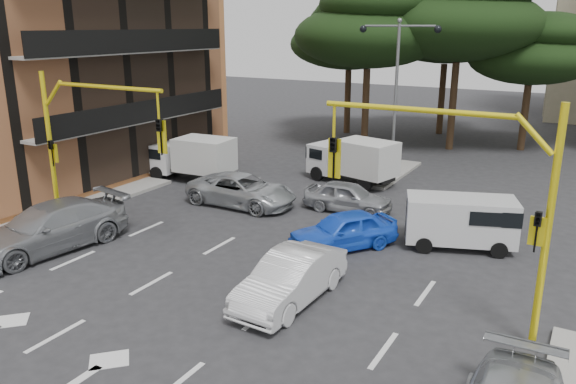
{
  "coord_description": "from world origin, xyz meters",
  "views": [
    {
      "loc": [
        9.39,
        -11.56,
        7.61
      ],
      "look_at": [
        -0.55,
        5.92,
        1.6
      ],
      "focal_mm": 35.0,
      "sensor_mm": 36.0,
      "label": 1
    }
  ],
  "objects_px": {
    "signal_mast_left": "(81,133)",
    "van_white": "(460,222)",
    "signal_mast_right": "(472,185)",
    "car_white_hatch": "(290,278)",
    "car_silver_cross_a": "(242,190)",
    "street_lamp_center": "(397,70)",
    "car_silver_cross_b": "(348,197)",
    "box_truck_a": "(191,159)",
    "box_truck_b": "(352,161)",
    "car_blue_compact": "(343,230)",
    "car_silver_wagon": "(49,228)"
  },
  "relations": [
    {
      "from": "car_silver_wagon",
      "to": "box_truck_a",
      "type": "xyz_separation_m",
      "value": [
        -1.54,
        9.69,
        0.31
      ]
    },
    {
      "from": "signal_mast_right",
      "to": "signal_mast_left",
      "type": "relative_size",
      "value": 1.0
    },
    {
      "from": "car_white_hatch",
      "to": "van_white",
      "type": "height_order",
      "value": "van_white"
    },
    {
      "from": "signal_mast_left",
      "to": "car_blue_compact",
      "type": "bearing_deg",
      "value": 21.89
    },
    {
      "from": "car_silver_wagon",
      "to": "car_white_hatch",
      "type": "bearing_deg",
      "value": 14.26
    },
    {
      "from": "van_white",
      "to": "car_silver_wagon",
      "type": "bearing_deg",
      "value": -79.34
    },
    {
      "from": "car_white_hatch",
      "to": "street_lamp_center",
      "type": "bearing_deg",
      "value": 100.77
    },
    {
      "from": "car_white_hatch",
      "to": "car_blue_compact",
      "type": "xyz_separation_m",
      "value": [
        -0.34,
        4.39,
        -0.04
      ]
    },
    {
      "from": "car_silver_wagon",
      "to": "car_silver_cross_a",
      "type": "relative_size",
      "value": 1.14
    },
    {
      "from": "signal_mast_left",
      "to": "car_silver_cross_a",
      "type": "bearing_deg",
      "value": 64.08
    },
    {
      "from": "car_blue_compact",
      "to": "car_silver_wagon",
      "type": "distance_m",
      "value": 10.3
    },
    {
      "from": "signal_mast_right",
      "to": "car_white_hatch",
      "type": "relative_size",
      "value": 1.39
    },
    {
      "from": "signal_mast_right",
      "to": "street_lamp_center",
      "type": "xyz_separation_m",
      "value": [
        -6.8,
        14.01,
        1.54
      ]
    },
    {
      "from": "car_white_hatch",
      "to": "car_silver_cross_b",
      "type": "height_order",
      "value": "car_white_hatch"
    },
    {
      "from": "signal_mast_left",
      "to": "street_lamp_center",
      "type": "distance_m",
      "value": 15.65
    },
    {
      "from": "signal_mast_right",
      "to": "car_silver_cross_a",
      "type": "height_order",
      "value": "signal_mast_right"
    },
    {
      "from": "car_silver_cross_b",
      "to": "box_truck_a",
      "type": "height_order",
      "value": "box_truck_a"
    },
    {
      "from": "signal_mast_right",
      "to": "car_white_hatch",
      "type": "bearing_deg",
      "value": -169.0
    },
    {
      "from": "signal_mast_left",
      "to": "car_silver_wagon",
      "type": "distance_m",
      "value": 3.5
    },
    {
      "from": "car_blue_compact",
      "to": "car_white_hatch",
      "type": "bearing_deg",
      "value": -49.59
    },
    {
      "from": "signal_mast_left",
      "to": "car_silver_wagon",
      "type": "height_order",
      "value": "signal_mast_left"
    },
    {
      "from": "signal_mast_right",
      "to": "box_truck_a",
      "type": "xyz_separation_m",
      "value": [
        -15.31,
        8.02,
        -2.77
      ]
    },
    {
      "from": "street_lamp_center",
      "to": "car_silver_cross_a",
      "type": "distance_m",
      "value": 10.23
    },
    {
      "from": "signal_mast_right",
      "to": "signal_mast_left",
      "type": "xyz_separation_m",
      "value": [
        -13.61,
        0.0,
        0.0
      ]
    },
    {
      "from": "street_lamp_center",
      "to": "car_blue_compact",
      "type": "height_order",
      "value": "street_lamp_center"
    },
    {
      "from": "car_blue_compact",
      "to": "car_silver_cross_a",
      "type": "relative_size",
      "value": 0.8
    },
    {
      "from": "signal_mast_right",
      "to": "car_white_hatch",
      "type": "distance_m",
      "value": 5.61
    },
    {
      "from": "signal_mast_left",
      "to": "van_white",
      "type": "height_order",
      "value": "signal_mast_left"
    },
    {
      "from": "signal_mast_left",
      "to": "car_silver_wagon",
      "type": "relative_size",
      "value": 1.08
    },
    {
      "from": "signal_mast_left",
      "to": "street_lamp_center",
      "type": "bearing_deg",
      "value": 64.09
    },
    {
      "from": "box_truck_b",
      "to": "box_truck_a",
      "type": "bearing_deg",
      "value": 129.12
    },
    {
      "from": "car_silver_wagon",
      "to": "car_silver_cross_b",
      "type": "distance_m",
      "value": 11.68
    },
    {
      "from": "street_lamp_center",
      "to": "signal_mast_right",
      "type": "bearing_deg",
      "value": -64.09
    },
    {
      "from": "street_lamp_center",
      "to": "car_silver_wagon",
      "type": "height_order",
      "value": "street_lamp_center"
    },
    {
      "from": "van_white",
      "to": "car_blue_compact",
      "type": "bearing_deg",
      "value": -78.73
    },
    {
      "from": "street_lamp_center",
      "to": "car_white_hatch",
      "type": "relative_size",
      "value": 1.81
    },
    {
      "from": "car_white_hatch",
      "to": "box_truck_a",
      "type": "xyz_separation_m",
      "value": [
        -10.78,
        8.9,
        0.41
      ]
    },
    {
      "from": "signal_mast_right",
      "to": "box_truck_a",
      "type": "bearing_deg",
      "value": 152.35
    },
    {
      "from": "car_silver_cross_b",
      "to": "van_white",
      "type": "xyz_separation_m",
      "value": [
        5.04,
        -1.74,
        0.29
      ]
    },
    {
      "from": "van_white",
      "to": "street_lamp_center",
      "type": "bearing_deg",
      "value": -166.68
    },
    {
      "from": "box_truck_a",
      "to": "car_blue_compact",
      "type": "bearing_deg",
      "value": -117.49
    },
    {
      "from": "signal_mast_left",
      "to": "car_silver_cross_b",
      "type": "height_order",
      "value": "signal_mast_left"
    },
    {
      "from": "signal_mast_left",
      "to": "box_truck_b",
      "type": "relative_size",
      "value": 1.31
    },
    {
      "from": "signal_mast_left",
      "to": "car_silver_cross_a",
      "type": "distance_m",
      "value": 7.26
    },
    {
      "from": "street_lamp_center",
      "to": "car_silver_cross_a",
      "type": "bearing_deg",
      "value": -115.89
    },
    {
      "from": "car_silver_cross_b",
      "to": "car_white_hatch",
      "type": "bearing_deg",
      "value": -170.2
    },
    {
      "from": "car_silver_cross_a",
      "to": "van_white",
      "type": "relative_size",
      "value": 1.32
    },
    {
      "from": "car_silver_cross_a",
      "to": "van_white",
      "type": "height_order",
      "value": "van_white"
    },
    {
      "from": "car_blue_compact",
      "to": "box_truck_b",
      "type": "distance_m",
      "value": 8.62
    },
    {
      "from": "van_white",
      "to": "box_truck_b",
      "type": "height_order",
      "value": "box_truck_b"
    }
  ]
}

